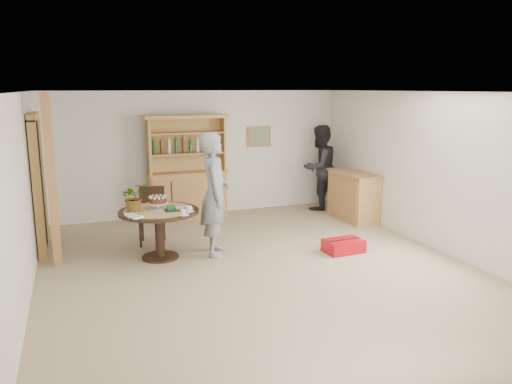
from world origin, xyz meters
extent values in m
plane|color=tan|center=(0.00, 0.00, 0.00)|extent=(7.00, 7.00, 0.00)
cube|color=white|center=(0.00, 3.50, 1.25)|extent=(6.00, 0.04, 2.50)
cube|color=white|center=(0.00, -3.50, 1.25)|extent=(6.00, 0.04, 2.50)
cube|color=white|center=(-3.00, 0.00, 1.25)|extent=(0.04, 7.00, 2.50)
cube|color=white|center=(3.00, 0.00, 1.25)|extent=(0.04, 7.00, 2.50)
cube|color=white|center=(0.00, 0.00, 2.50)|extent=(6.00, 7.00, 0.04)
cube|color=#B2784B|center=(1.30, 3.47, 1.55)|extent=(0.52, 0.03, 0.42)
cube|color=#59724C|center=(1.30, 3.45, 1.55)|extent=(0.44, 0.02, 0.34)
cube|color=black|center=(-2.94, 2.00, 1.05)|extent=(0.10, 0.90, 2.10)
cube|color=tan|center=(-2.92, 1.50, 1.05)|extent=(0.12, 0.10, 2.10)
cube|color=tan|center=(-2.92, 2.50, 1.05)|extent=(0.12, 0.10, 2.10)
cube|color=tan|center=(-2.92, 2.00, 2.13)|extent=(0.12, 1.10, 0.10)
cube|color=#B2784B|center=(-2.70, 1.20, 1.25)|extent=(0.12, 0.12, 2.50)
cube|color=tan|center=(-0.30, 3.24, 0.45)|extent=(1.50, 0.50, 0.90)
cube|color=#B2784B|center=(-0.30, 3.24, 0.92)|extent=(1.56, 0.54, 0.04)
cube|color=tan|center=(-0.30, 3.34, 1.47)|extent=(1.50, 0.04, 1.06)
cube|color=tan|center=(-1.03, 3.19, 1.47)|extent=(0.04, 0.34, 1.06)
cube|color=tan|center=(0.43, 3.19, 1.47)|extent=(0.04, 0.34, 1.06)
cube|color=#B2784B|center=(-0.30, 3.19, 1.30)|extent=(1.44, 0.32, 0.03)
cube|color=#B2784B|center=(-0.30, 3.19, 1.70)|extent=(1.44, 0.32, 0.03)
cube|color=tan|center=(-0.30, 3.19, 2.01)|extent=(1.62, 0.40, 0.06)
cylinder|color=#194C1E|center=(-0.86, 3.19, 1.46)|extent=(0.07, 0.07, 0.28)
cylinder|color=#4C2D14|center=(-0.70, 3.19, 1.46)|extent=(0.07, 0.07, 0.28)
cylinder|color=#B2BFB2|center=(-0.54, 3.19, 1.46)|extent=(0.07, 0.07, 0.28)
cylinder|color=#194C1E|center=(-0.38, 3.19, 1.46)|extent=(0.07, 0.07, 0.28)
cylinder|color=#4C2D14|center=(-0.22, 3.19, 1.46)|extent=(0.07, 0.07, 0.28)
cylinder|color=#B2BFB2|center=(-0.06, 3.19, 1.46)|extent=(0.07, 0.07, 0.28)
cylinder|color=#194C1E|center=(0.10, 3.19, 1.46)|extent=(0.07, 0.07, 0.28)
cylinder|color=#4C2D14|center=(0.26, 3.19, 1.46)|extent=(0.07, 0.07, 0.28)
cube|color=tan|center=(2.74, 2.00, 0.45)|extent=(0.50, 1.20, 0.90)
cube|color=#B2784B|center=(2.74, 2.00, 0.92)|extent=(0.54, 1.26, 0.04)
cylinder|color=black|center=(-1.24, 0.99, 0.73)|extent=(1.20, 1.20, 0.04)
cylinder|color=black|center=(-1.24, 0.99, 0.36)|extent=(0.14, 0.14, 0.70)
cylinder|color=black|center=(-1.24, 0.99, 0.01)|extent=(0.56, 0.56, 0.03)
cylinder|color=tan|center=(-1.24, 0.99, 0.76)|extent=(1.04, 1.04, 0.01)
cube|color=black|center=(-1.24, 1.74, 0.45)|extent=(0.50, 0.50, 0.04)
cube|color=black|center=(-1.20, 1.93, 0.70)|extent=(0.42, 0.12, 0.46)
cube|color=black|center=(-1.20, 1.93, 0.92)|extent=(0.42, 0.13, 0.05)
cube|color=black|center=(-1.45, 1.61, 0.22)|extent=(0.04, 0.04, 0.44)
cube|color=black|center=(-1.10, 1.53, 0.22)|extent=(0.04, 0.04, 0.44)
cube|color=black|center=(-1.37, 1.96, 0.22)|extent=(0.04, 0.04, 0.44)
cube|color=black|center=(-1.02, 1.88, 0.22)|extent=(0.04, 0.04, 0.44)
cylinder|color=white|center=(-1.24, 1.04, 0.77)|extent=(0.28, 0.28, 0.01)
cylinder|color=white|center=(-1.24, 1.04, 0.81)|extent=(0.05, 0.05, 0.08)
cylinder|color=white|center=(-1.24, 1.04, 0.85)|extent=(0.30, 0.30, 0.01)
cylinder|color=#4B2B15|center=(-1.24, 1.04, 0.90)|extent=(0.26, 0.26, 0.09)
cylinder|color=white|center=(-1.24, 1.04, 0.95)|extent=(0.08, 0.08, 0.01)
sphere|color=white|center=(-1.12, 1.04, 0.95)|extent=(0.04, 0.04, 0.04)
sphere|color=white|center=(-1.13, 1.10, 0.95)|extent=(0.04, 0.04, 0.04)
sphere|color=white|center=(-1.18, 1.15, 0.95)|extent=(0.04, 0.04, 0.04)
sphere|color=white|center=(-1.24, 1.16, 0.95)|extent=(0.04, 0.04, 0.04)
sphere|color=white|center=(-1.30, 1.15, 0.95)|extent=(0.04, 0.04, 0.04)
sphere|color=white|center=(-1.34, 1.10, 0.95)|extent=(0.04, 0.04, 0.04)
sphere|color=white|center=(-1.36, 1.04, 0.95)|extent=(0.04, 0.04, 0.04)
sphere|color=white|center=(-1.34, 0.98, 0.95)|extent=(0.04, 0.04, 0.04)
sphere|color=white|center=(-1.30, 0.94, 0.95)|extent=(0.04, 0.04, 0.04)
sphere|color=white|center=(-1.24, 0.92, 0.95)|extent=(0.04, 0.04, 0.04)
sphere|color=white|center=(-1.18, 0.94, 0.95)|extent=(0.04, 0.04, 0.04)
sphere|color=white|center=(-1.13, 0.98, 0.95)|extent=(0.04, 0.04, 0.04)
imported|color=#3F7233|center=(-1.59, 1.04, 0.97)|extent=(0.47, 0.44, 0.42)
cube|color=black|center=(-1.02, 0.87, 0.77)|extent=(0.30, 0.20, 0.01)
cube|color=#0B6921|center=(-1.08, 0.87, 0.80)|extent=(0.10, 0.10, 0.06)
cube|color=#0B6921|center=(-1.08, 0.87, 0.83)|extent=(0.11, 0.02, 0.01)
cylinder|color=white|center=(-0.84, 0.71, 0.76)|extent=(0.15, 0.15, 0.01)
imported|color=white|center=(-0.84, 0.71, 0.81)|extent=(0.10, 0.10, 0.08)
cylinder|color=white|center=(-0.96, 0.54, 0.76)|extent=(0.15, 0.15, 0.01)
imported|color=white|center=(-0.96, 0.54, 0.81)|extent=(0.08, 0.08, 0.07)
cube|color=white|center=(-1.69, 0.79, 0.78)|extent=(0.14, 0.08, 0.03)
cube|color=white|center=(-1.66, 0.67, 0.78)|extent=(0.16, 0.11, 0.03)
cube|color=white|center=(-1.60, 0.57, 0.78)|extent=(0.16, 0.14, 0.03)
imported|color=gray|center=(-0.39, 0.89, 0.95)|extent=(0.63, 0.79, 1.91)
imported|color=black|center=(2.50, 3.00, 0.90)|extent=(1.05, 0.94, 1.79)
cube|color=#BB0914|center=(1.53, 0.27, 0.10)|extent=(0.62, 0.44, 0.20)
cube|color=black|center=(1.53, 0.27, 0.20)|extent=(0.56, 0.08, 0.01)
camera|label=1|loc=(-2.38, -6.34, 2.55)|focal=35.00mm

